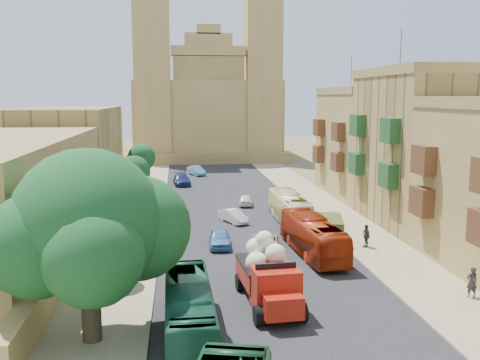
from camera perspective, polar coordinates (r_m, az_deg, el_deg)
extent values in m
cube|color=black|center=(51.70, -0.51, -3.70)|extent=(14.00, 140.00, 0.01)
cube|color=#8D7F5C|center=(53.53, 9.67, -3.39)|extent=(5.00, 140.00, 0.01)
cube|color=#8D7F5C|center=(51.59, -11.09, -3.89)|extent=(5.00, 140.00, 0.01)
cube|color=#8D7F5C|center=(52.87, 7.07, -3.42)|extent=(0.25, 140.00, 0.12)
cube|color=#8D7F5C|center=(51.44, -8.31, -3.79)|extent=(0.25, 140.00, 0.12)
cube|color=#54321C|center=(39.63, 18.78, -2.18)|extent=(0.90, 2.20, 2.00)
cube|color=#54321C|center=(39.19, 19.00, 2.05)|extent=(0.90, 2.20, 2.00)
cube|color=#A08349|center=(50.19, 18.62, 2.97)|extent=(8.00, 14.00, 13.00)
cube|color=olive|center=(50.01, 19.02, 10.85)|extent=(8.20, 14.00, 0.80)
cylinder|color=black|center=(52.29, 16.78, 13.27)|extent=(0.06, 0.06, 3.60)
cube|color=#1F4E25|center=(45.03, 15.51, 0.48)|extent=(0.90, 2.20, 2.00)
cube|color=#1F4E25|center=(52.31, 12.30, 1.73)|extent=(0.90, 2.20, 2.00)
cube|color=#1F4E25|center=(44.66, 15.70, 5.11)|extent=(0.90, 2.20, 2.00)
cube|color=#1F4E25|center=(51.99, 12.43, 5.72)|extent=(0.90, 2.20, 2.00)
cube|color=olive|center=(63.15, 13.20, 3.64)|extent=(8.00, 14.00, 11.50)
cube|color=olive|center=(62.91, 13.40, 9.22)|extent=(8.20, 14.00, 0.80)
cylinder|color=black|center=(65.29, 11.78, 11.19)|extent=(0.06, 0.06, 3.60)
cube|color=#54321C|center=(58.19, 10.33, 1.93)|extent=(0.90, 2.20, 2.00)
cube|color=#54321C|center=(65.68, 8.35, 2.76)|extent=(0.90, 2.20, 2.00)
cube|color=#54321C|center=(57.90, 10.42, 5.10)|extent=(0.90, 2.20, 2.00)
cube|color=#54321C|center=(65.42, 8.41, 5.57)|extent=(0.90, 2.20, 2.00)
cube|color=olive|center=(42.10, -16.25, -5.73)|extent=(1.00, 40.00, 1.80)
cube|color=#A08349|center=(65.71, -17.70, 2.99)|extent=(10.00, 22.00, 10.00)
cube|color=olive|center=(101.41, -3.60, 6.46)|extent=(26.00, 20.00, 14.00)
cube|color=olive|center=(91.42, -3.22, 2.36)|extent=(28.00, 4.00, 1.80)
cube|color=olive|center=(92.54, -3.33, 8.09)|extent=(12.00, 2.00, 16.00)
cube|color=olive|center=(92.84, -3.38, 13.59)|extent=(12.60, 2.40, 1.60)
cube|color=olive|center=(93.00, -3.39, 14.63)|extent=(8.00, 2.00, 2.40)
cube|color=olive|center=(93.20, -3.40, 15.73)|extent=(4.00, 2.00, 1.60)
cube|color=olive|center=(93.82, -9.31, 10.75)|extent=(6.00, 6.00, 29.00)
cube|color=olive|center=(94.90, 2.44, 10.83)|extent=(6.00, 6.00, 29.00)
cylinder|color=#382C1C|center=(26.32, -15.60, -12.73)|extent=(0.90, 0.90, 3.44)
sphere|color=#0F3818|center=(25.17, -15.97, -4.47)|extent=(6.87, 6.87, 6.87)
sphere|color=#0F3818|center=(26.09, -10.81, -5.04)|extent=(5.06, 5.06, 5.06)
sphere|color=#0F3818|center=(24.98, -20.73, -6.52)|extent=(4.70, 4.70, 4.70)
sphere|color=#0F3818|center=(23.24, -15.40, -7.85)|extent=(4.34, 4.34, 4.34)
sphere|color=#0F3818|center=(27.12, -17.43, -2.02)|extent=(3.98, 3.98, 3.98)
cylinder|color=#382C1C|center=(34.09, -14.30, -8.94)|extent=(0.44, 0.44, 1.99)
sphere|color=#0F3818|center=(33.54, -14.44, -5.68)|extent=(2.89, 2.89, 2.89)
cylinder|color=#382C1C|center=(45.59, -12.32, -4.35)|extent=(0.44, 0.44, 1.97)
sphere|color=#0F3818|center=(45.18, -12.41, -1.89)|extent=(2.87, 2.87, 2.87)
cylinder|color=#382C1C|center=(57.26, -11.17, -1.45)|extent=(0.44, 0.44, 2.33)
sphere|color=#0F3818|center=(56.90, -11.24, 0.88)|extent=(3.39, 3.39, 3.39)
cylinder|color=#382C1C|center=(69.07, -10.40, 0.36)|extent=(0.44, 0.44, 2.41)
sphere|color=#0F3818|center=(68.76, -10.46, 2.37)|extent=(3.51, 3.51, 3.51)
cube|color=#A41B0C|center=(30.59, 2.55, -9.92)|extent=(2.78, 4.24, 1.02)
cube|color=black|center=(30.41, 2.56, -8.91)|extent=(2.84, 4.30, 0.14)
cube|color=#A41B0C|center=(28.17, 3.80, -11.36)|extent=(2.51, 2.09, 2.04)
cube|color=#A41B0C|center=(27.11, 4.53, -13.23)|extent=(2.02, 1.49, 1.13)
cube|color=black|center=(27.91, 3.82, -9.84)|extent=(2.15, 0.27, 1.02)
cylinder|color=black|center=(27.38, 1.97, -14.26)|extent=(0.47, 1.04, 1.02)
cylinder|color=black|center=(27.93, 6.63, -13.83)|extent=(0.47, 1.04, 1.02)
cylinder|color=black|center=(31.92, -0.04, -10.81)|extent=(0.47, 1.04, 1.02)
cylinder|color=black|center=(32.39, 3.96, -10.54)|extent=(0.47, 1.04, 1.02)
sphere|color=beige|center=(29.57, 1.79, -8.85)|extent=(1.24, 1.24, 1.24)
sphere|color=beige|center=(30.14, 3.77, -8.52)|extent=(1.24, 1.24, 1.24)
sphere|color=beige|center=(30.96, 2.27, -8.03)|extent=(1.24, 1.24, 1.24)
sphere|color=beige|center=(30.16, 1.68, -7.26)|extent=(1.13, 1.13, 1.13)
sphere|color=beige|center=(29.31, 3.80, -7.87)|extent=(1.13, 1.13, 1.13)
sphere|color=beige|center=(29.90, 2.63, -6.39)|extent=(1.02, 1.02, 1.02)
cube|color=#3F4D1D|center=(43.15, 9.57, -5.16)|extent=(2.78, 4.61, 1.78)
cylinder|color=black|center=(41.80, 8.51, -6.35)|extent=(0.43, 0.76, 0.71)
cylinder|color=black|center=(41.90, 10.82, -6.37)|extent=(0.43, 0.76, 0.71)
cylinder|color=black|center=(44.69, 8.37, -5.34)|extent=(0.43, 0.76, 0.71)
cylinder|color=black|center=(44.79, 10.53, -5.37)|extent=(0.43, 0.76, 0.71)
imported|color=#19573A|center=(25.99, -5.48, -13.71)|extent=(2.36, 9.38, 2.60)
imported|color=#932208|center=(38.86, 7.77, -5.98)|extent=(2.90, 9.84, 2.71)
imported|color=#F5ECA5|center=(48.73, 5.26, -2.93)|extent=(2.31, 9.51, 2.64)
imported|color=teal|center=(40.70, -2.19, -6.21)|extent=(1.72, 3.99, 1.34)
imported|color=silver|center=(48.30, -0.68, -3.88)|extent=(2.66, 3.79, 1.19)
imported|color=#BAB28A|center=(40.21, 2.73, -6.52)|extent=(2.63, 4.53, 1.18)
imported|color=#162150|center=(69.13, -6.24, 0.05)|extent=(2.43, 5.08, 1.43)
imported|color=silver|center=(55.88, 0.62, -2.15)|extent=(1.77, 3.52, 1.15)
imported|color=teal|center=(77.63, -4.68, 1.01)|extent=(2.78, 4.26, 1.33)
imported|color=#2A282B|center=(33.39, 23.49, -9.96)|extent=(0.67, 0.45, 1.80)
imported|color=#35343A|center=(41.60, 13.30, -5.82)|extent=(0.57, 1.08, 1.76)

